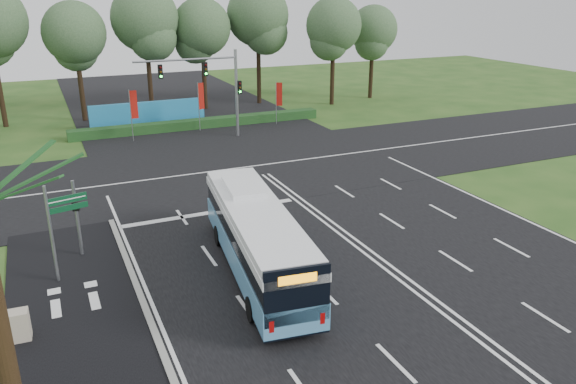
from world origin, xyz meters
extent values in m
plane|color=#244A18|center=(0.00, 0.00, 0.00)|extent=(120.00, 120.00, 0.00)
cube|color=black|center=(0.00, 0.00, 0.02)|extent=(20.00, 120.00, 0.04)
cube|color=black|center=(0.00, 12.00, 0.03)|extent=(120.00, 14.00, 0.05)
cube|color=black|center=(-12.50, -3.00, 0.03)|extent=(5.00, 18.00, 0.06)
cube|color=gray|center=(-10.10, -3.00, 0.06)|extent=(0.25, 18.00, 0.12)
cube|color=#5292BF|center=(-5.14, -2.33, 1.01)|extent=(3.77, 11.49, 1.03)
cube|color=black|center=(-5.14, -2.33, 0.54)|extent=(3.74, 11.43, 0.28)
cube|color=black|center=(-5.14, -2.33, 1.95)|extent=(3.65, 11.31, 0.89)
cube|color=white|center=(-5.14, -2.33, 2.51)|extent=(3.77, 11.49, 0.33)
cube|color=white|center=(-5.14, -2.33, 2.84)|extent=(3.66, 11.04, 0.33)
cube|color=white|center=(-4.84, 0.00, 3.12)|extent=(1.85, 2.99, 0.24)
cube|color=black|center=(-5.85, -7.87, 1.99)|extent=(2.28, 0.41, 2.07)
cube|color=orange|center=(-5.85, -7.91, 2.65)|extent=(1.31, 0.23, 0.33)
cylinder|color=black|center=(-5.82, 0.98, 0.49)|extent=(0.39, 1.00, 0.98)
cylinder|color=black|center=(-3.65, 0.70, 0.49)|extent=(0.39, 1.00, 0.98)
cylinder|color=black|center=(-6.68, -5.74, 0.49)|extent=(0.39, 1.00, 0.98)
cylinder|color=black|center=(-4.51, -6.02, 0.49)|extent=(0.39, 1.00, 0.98)
cylinder|color=gray|center=(-11.85, 2.50, 1.80)|extent=(0.14, 0.14, 3.61)
cube|color=black|center=(-11.85, 2.32, 2.47)|extent=(0.33, 0.25, 0.41)
sphere|color=#19F233|center=(-11.85, 2.22, 2.47)|extent=(0.14, 0.14, 0.14)
cylinder|color=gray|center=(-12.98, 0.31, 2.11)|extent=(0.13, 0.13, 4.23)
cube|color=#0B3F20|center=(-12.21, 0.49, 3.49)|extent=(1.56, 0.42, 0.32)
cube|color=#0B3F20|center=(-12.21, 0.49, 3.12)|extent=(1.56, 0.42, 0.23)
cube|color=white|center=(-12.21, 0.45, 3.49)|extent=(1.44, 0.35, 0.04)
cube|color=#B2A590|center=(-14.39, -3.59, 0.57)|extent=(0.72, 0.61, 1.14)
cylinder|color=gray|center=(-6.19, 22.27, 2.06)|extent=(0.06, 0.06, 4.12)
cube|color=#9E150D|center=(-5.89, 22.30, 2.93)|extent=(0.55, 0.09, 2.20)
cylinder|color=gray|center=(-0.36, 23.55, 2.07)|extent=(0.06, 0.06, 4.14)
cube|color=#9E150D|center=(-0.08, 23.66, 2.95)|extent=(0.53, 0.24, 2.21)
cylinder|color=gray|center=(6.55, 23.06, 1.91)|extent=(0.06, 0.06, 3.83)
cube|color=#9E150D|center=(6.81, 22.96, 2.72)|extent=(0.49, 0.22, 2.04)
cylinder|color=gray|center=(2.00, 20.50, 3.50)|extent=(0.24, 0.24, 7.00)
cylinder|color=gray|center=(-2.00, 20.50, 6.40)|extent=(8.00, 0.16, 0.16)
cube|color=black|center=(-0.50, 20.50, 5.60)|extent=(0.32, 0.28, 1.05)
cube|color=black|center=(-4.00, 20.50, 5.60)|extent=(0.32, 0.28, 1.05)
cube|color=black|center=(2.25, 20.50, 4.00)|extent=(0.32, 0.28, 1.05)
cube|color=#153B19|center=(0.00, 24.50, 0.40)|extent=(22.00, 1.20, 0.80)
cube|color=#217FB7|center=(-4.00, 27.00, 1.10)|extent=(10.00, 0.30, 2.20)
cylinder|color=black|center=(-8.98, 31.76, 3.73)|extent=(0.44, 0.44, 7.45)
sphere|color=#324F2F|center=(-8.98, 31.76, 7.84)|extent=(5.49, 5.49, 5.49)
cylinder|color=black|center=(-2.63, 32.49, 4.23)|extent=(0.44, 0.44, 8.47)
sphere|color=#324F2F|center=(-2.63, 32.49, 8.91)|extent=(6.24, 6.24, 6.24)
cylinder|color=black|center=(2.76, 32.48, 3.79)|extent=(0.44, 0.44, 7.58)
sphere|color=#324F2F|center=(2.76, 32.48, 7.98)|extent=(5.58, 5.58, 5.58)
cylinder|color=black|center=(8.79, 32.97, 4.26)|extent=(0.44, 0.44, 8.52)
sphere|color=#324F2F|center=(8.79, 32.97, 8.97)|extent=(6.28, 6.28, 6.28)
cylinder|color=black|center=(15.55, 29.32, 3.81)|extent=(0.44, 0.44, 7.63)
sphere|color=#324F2F|center=(15.55, 29.32, 8.03)|extent=(5.62, 5.62, 5.62)
cylinder|color=black|center=(21.26, 30.89, 3.50)|extent=(0.44, 0.44, 7.00)
sphere|color=#324F2F|center=(21.26, 30.89, 7.36)|extent=(5.15, 5.15, 5.15)
camera|label=1|loc=(-12.72, -22.46, 11.48)|focal=35.00mm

